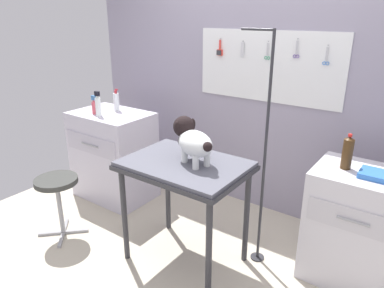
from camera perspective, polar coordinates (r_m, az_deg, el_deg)
The scene contains 13 objects.
ground at distance 3.00m, azimuth -2.10°, elevation -19.31°, with size 4.40×4.00×0.04m, color beige.
rear_wall_panel at distance 3.49m, azimuth 10.70°, elevation 7.73°, with size 4.00×0.11×2.30m.
grooming_table at distance 2.68m, azimuth -1.15°, elevation -4.70°, with size 0.91×0.66×0.86m.
grooming_arm at distance 2.71m, azimuth 11.28°, elevation -3.01°, with size 0.30×0.11×1.80m.
dog at distance 2.58m, azimuth -0.02°, elevation 0.69°, with size 0.44×0.31×0.32m.
counter_left at distance 3.89m, azimuth -12.35°, elevation -1.77°, with size 0.80×0.58×0.93m.
cabinet_right at distance 2.92m, azimuth 24.88°, elevation -11.91°, with size 0.68×0.54×0.86m.
stool at distance 3.33m, azimuth -20.68°, elevation -6.61°, with size 0.37×0.37×0.55m.
pump_bottle_white at distance 3.63m, azimuth -14.73°, elevation 5.98°, with size 0.05×0.05×0.24m.
shampoo_bottle at distance 3.79m, azimuth -11.96°, elevation 6.61°, with size 0.06×0.06×0.23m.
spray_bottle_short at distance 3.72m, azimuth -15.27°, elevation 5.82°, with size 0.05×0.05×0.19m.
soda_bottle at distance 2.69m, azimuth 23.50°, elevation -1.28°, with size 0.07×0.07×0.25m.
supply_tray at distance 2.67m, azimuth 27.63°, elevation -4.47°, with size 0.24×0.18×0.04m.
Camera 1 is at (1.43, -1.82, 1.89)m, focal length 33.51 mm.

